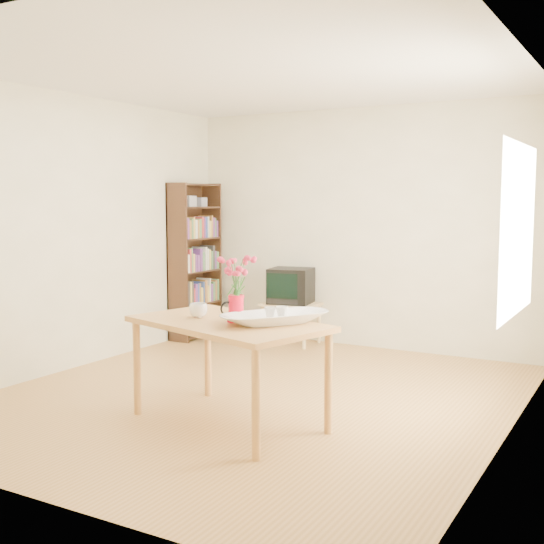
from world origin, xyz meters
The scene contains 11 objects.
room centered at (0.03, 0.00, 1.30)m, with size 4.50×4.50×4.50m.
table centered at (0.20, -0.68, 0.67)m, with size 1.58×1.16×0.75m.
tv_stand centered at (-0.70, 1.97, 0.39)m, with size 0.60×0.45×0.46m.
bookshelf centered at (-1.85, 1.75, 0.84)m, with size 0.28×0.70×1.80m.
pitcher centered at (0.26, -0.68, 0.84)m, with size 0.13×0.19×0.19m.
flowers centered at (0.26, -0.68, 1.09)m, with size 0.22×0.22×0.31m, color #E1355A, non-canonical shape.
mug centered at (-0.07, -0.67, 0.80)m, with size 0.13×0.13×0.10m, color white.
bowl centered at (0.54, -0.62, 0.99)m, with size 0.50×0.50×0.47m, color white.
teacup_a centered at (0.50, -0.62, 0.94)m, with size 0.07×0.07×0.06m, color white.
teacup_b centered at (0.59, -0.60, 0.94)m, with size 0.07×0.07×0.07m, color white.
television centered at (-0.70, 1.98, 0.66)m, with size 0.52×0.49×0.39m.
Camera 1 is at (2.82, -4.69, 1.61)m, focal length 45.00 mm.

